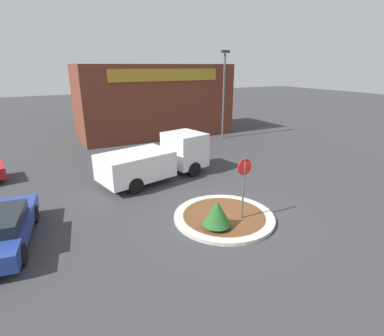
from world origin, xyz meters
TOP-DOWN VIEW (x-y plane):
  - ground_plane at (0.00, 0.00)m, footprint 120.00×120.00m
  - traffic_island at (0.00, 0.00)m, footprint 4.07×4.07m
  - stop_sign at (0.50, -0.50)m, footprint 0.63×0.07m
  - island_shrub at (-0.76, -0.65)m, footprint 1.08×1.08m
  - utility_truck at (-0.68, 5.50)m, footprint 6.34×3.46m
  - storefront_building at (3.23, 16.33)m, footprint 12.79×6.07m
  - light_pole at (7.73, 11.98)m, footprint 0.70×0.30m

SIDE VIEW (x-z plane):
  - ground_plane at x=0.00m, z-range 0.00..0.00m
  - traffic_island at x=0.00m, z-range 0.00..0.14m
  - island_shrub at x=-0.76m, z-range 0.20..1.27m
  - utility_truck at x=-0.68m, z-range -0.01..2.25m
  - stop_sign at x=0.50m, z-range 0.47..3.07m
  - storefront_building at x=3.23m, z-range 0.00..5.97m
  - light_pole at x=7.73m, z-range 0.56..7.55m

